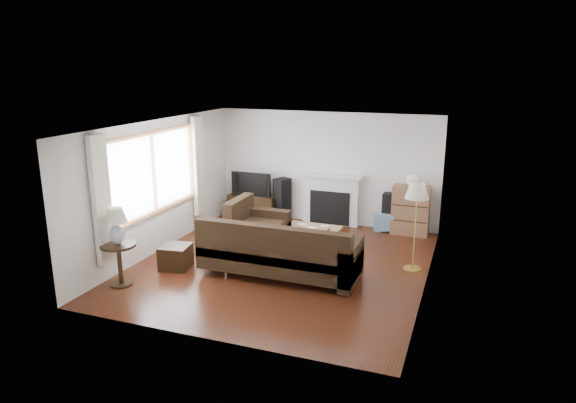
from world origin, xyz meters
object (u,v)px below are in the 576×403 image
(sectional_sofa, at_px, (280,249))
(side_table, at_px, (120,265))
(floor_lamp, at_px, (415,227))
(tv_stand, at_px, (253,207))
(bookshelf, at_px, (410,211))
(coffee_table, at_px, (313,237))

(sectional_sofa, bearing_deg, side_table, -150.93)
(floor_lamp, bearing_deg, sectional_sofa, -153.69)
(tv_stand, relative_size, floor_lamp, 0.71)
(bookshelf, xyz_separation_m, coffee_table, (-1.68, -1.45, -0.32))
(tv_stand, distance_m, bookshelf, 3.58)
(bookshelf, distance_m, sectional_sofa, 3.48)
(sectional_sofa, relative_size, side_table, 4.08)
(bookshelf, bearing_deg, side_table, -133.66)
(sectional_sofa, xyz_separation_m, floor_lamp, (2.09, 1.03, 0.33))
(coffee_table, distance_m, side_table, 3.69)
(sectional_sofa, xyz_separation_m, side_table, (-2.28, -1.27, -0.11))
(coffee_table, height_order, side_table, side_table)
(tv_stand, bearing_deg, sectional_sofa, -58.52)
(sectional_sofa, distance_m, coffee_table, 1.56)
(bookshelf, height_order, side_table, bookshelf)
(sectional_sofa, bearing_deg, bookshelf, 59.22)
(bookshelf, relative_size, side_table, 1.48)
(coffee_table, relative_size, floor_lamp, 0.67)
(bookshelf, height_order, floor_lamp, floor_lamp)
(tv_stand, bearing_deg, coffee_table, -36.25)
(coffee_table, bearing_deg, bookshelf, 42.78)
(tv_stand, height_order, coffee_table, tv_stand)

